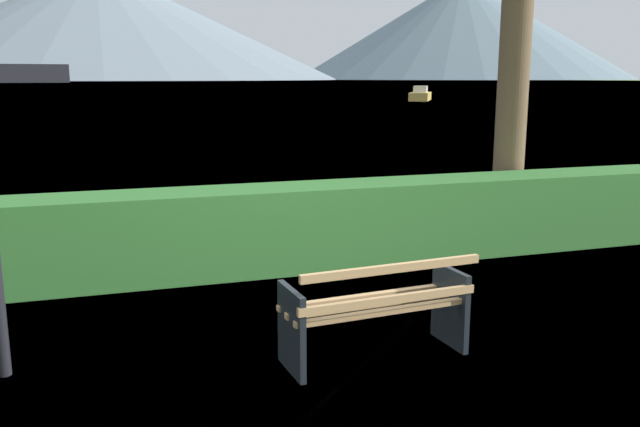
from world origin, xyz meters
TOP-DOWN VIEW (x-y plane):
  - ground_plane at (0.00, 0.00)m, footprint 1400.00×1400.00m
  - water_surface at (0.00, 306.48)m, footprint 620.00×620.00m
  - park_bench at (0.00, -0.06)m, footprint 1.56×0.69m
  - hedge_row at (0.00, 2.75)m, footprint 11.03×0.79m
  - sailboat_mid at (27.49, 54.94)m, footprint 4.61×6.15m
  - distant_hills at (36.30, 554.72)m, footprint 812.94×371.22m

SIDE VIEW (x-z plane):
  - ground_plane at x=0.00m, z-range 0.00..0.00m
  - water_surface at x=0.00m, z-range 0.00..0.00m
  - park_bench at x=0.00m, z-range -0.01..0.85m
  - hedge_row at x=0.00m, z-range 0.00..0.99m
  - sailboat_mid at x=27.49m, z-range -0.19..1.21m
  - distant_hills at x=36.30m, z-range -1.30..85.93m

